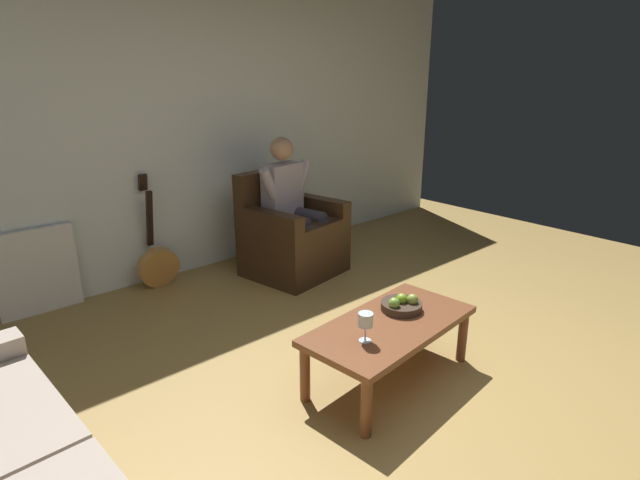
{
  "coord_description": "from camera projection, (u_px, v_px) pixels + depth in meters",
  "views": [
    {
      "loc": [
        2.33,
        1.35,
        1.8
      ],
      "look_at": [
        -0.07,
        -1.35,
        0.59
      ],
      "focal_mm": 28.32,
      "sensor_mm": 36.0,
      "label": 1
    }
  ],
  "objects": [
    {
      "name": "ground_plane",
      "position": [
        462.0,
        390.0,
        2.99
      ],
      "size": [
        7.33,
        7.33,
        0.0
      ],
      "primitive_type": "plane",
      "color": "#A28145"
    },
    {
      "name": "wall_back",
      "position": [
        204.0,
        118.0,
        4.58
      ],
      "size": [
        6.5,
        0.06,
        2.79
      ],
      "primitive_type": "cube",
      "color": "silver",
      "rests_on": "ground"
    },
    {
      "name": "armchair",
      "position": [
        291.0,
        237.0,
        4.66
      ],
      "size": [
        0.9,
        0.84,
        0.95
      ],
      "rotation": [
        0.0,
        0.0,
        0.17
      ],
      "color": "#342112",
      "rests_on": "ground"
    },
    {
      "name": "person_seated",
      "position": [
        292.0,
        202.0,
        4.54
      ],
      "size": [
        0.65,
        0.58,
        1.25
      ],
      "rotation": [
        0.0,
        0.0,
        0.17
      ],
      "color": "#A195A1",
      "rests_on": "ground"
    },
    {
      "name": "coffee_table",
      "position": [
        390.0,
        330.0,
        3.0
      ],
      "size": [
        1.14,
        0.64,
        0.39
      ],
      "rotation": [
        0.0,
        0.0,
        0.09
      ],
      "color": "brown",
      "rests_on": "ground"
    },
    {
      "name": "guitar",
      "position": [
        158.0,
        263.0,
        4.39
      ],
      "size": [
        0.35,
        0.25,
        0.99
      ],
      "color": "#BC7E3C",
      "rests_on": "ground"
    },
    {
      "name": "radiator",
      "position": [
        37.0,
        272.0,
        3.87
      ],
      "size": [
        0.59,
        0.06,
        0.67
      ],
      "primitive_type": "cube",
      "color": "white",
      "rests_on": "ground"
    },
    {
      "name": "wine_glass_near",
      "position": [
        366.0,
        321.0,
        2.74
      ],
      "size": [
        0.08,
        0.08,
        0.17
      ],
      "color": "silver",
      "rests_on": "coffee_table"
    },
    {
      "name": "fruit_bowl",
      "position": [
        402.0,
        305.0,
        3.13
      ],
      "size": [
        0.26,
        0.26,
        0.11
      ],
      "color": "#3D2D22",
      "rests_on": "coffee_table"
    }
  ]
}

